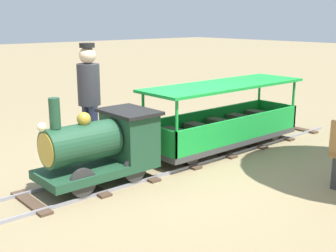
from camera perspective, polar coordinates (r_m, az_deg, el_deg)
ground_plane at (r=5.95m, az=0.12°, el=-5.13°), size 60.00×60.00×0.00m
track at (r=6.06m, az=1.44°, el=-4.61°), size 0.78×6.40×0.04m
locomotive at (r=5.23m, az=-8.35°, el=-2.42°), size 0.74×1.45×1.07m
passenger_car at (r=6.57m, az=7.29°, el=0.39°), size 0.84×2.70×0.97m
conductor_person at (r=5.96m, az=-10.22°, el=4.18°), size 0.30×0.30×1.62m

